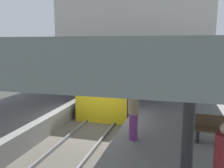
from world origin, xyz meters
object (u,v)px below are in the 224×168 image
object	(u,v)px
platform_bench	(216,129)
passenger_near_bench	(133,113)
passenger_mid_platform	(223,167)
commuter_train	(125,77)
platform_sign	(196,70)

from	to	relation	value
platform_bench	passenger_near_bench	xyz separation A→B (m)	(-2.56, -0.42, 0.43)
passenger_near_bench	passenger_mid_platform	bearing A→B (deg)	-54.37
passenger_mid_platform	commuter_train	bearing A→B (deg)	109.85
platform_sign	passenger_near_bench	distance (m)	7.30
platform_bench	platform_sign	world-z (taller)	platform_sign
platform_sign	passenger_near_bench	size ratio (longest dim) A/B	1.28
commuter_train	platform_bench	distance (m)	10.01
commuter_train	passenger_near_bench	xyz separation A→B (m)	(2.25, -9.20, 0.17)
commuter_train	platform_bench	world-z (taller)	commuter_train
commuter_train	passenger_near_bench	distance (m)	9.47
commuter_train	platform_bench	bearing A→B (deg)	-61.28
platform_bench	platform_sign	distance (m)	6.57
commuter_train	passenger_mid_platform	bearing A→B (deg)	-70.15
passenger_near_bench	passenger_mid_platform	distance (m)	3.71
passenger_mid_platform	platform_sign	bearing A→B (deg)	89.13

